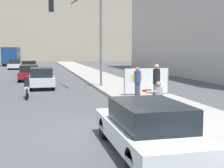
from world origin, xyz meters
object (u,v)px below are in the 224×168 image
at_px(seated_protester, 159,95).
at_px(jogger_on_sidewalk, 156,83).
at_px(traffic_light_pole, 83,26).
at_px(car_on_road_far_lane, 15,64).
at_px(parked_car_curbside, 148,127).
at_px(car_on_road_nearest, 42,78).
at_px(city_bus_on_road, 12,55).
at_px(motorcycle_on_road, 27,88).
at_px(pedestrian_behind, 138,82).
at_px(car_on_road_midblock, 29,73).
at_px(protest_banner, 146,81).
at_px(car_on_road_distant, 29,67).

distance_m(seated_protester, jogger_on_sidewalk, 2.34).
distance_m(traffic_light_pole, car_on_road_far_lane, 25.61).
height_order(traffic_light_pole, parked_car_curbside, traffic_light_pole).
bearing_deg(car_on_road_far_lane, traffic_light_pole, -75.72).
xyz_separation_m(traffic_light_pole, car_on_road_nearest, (-2.87, 1.09, -3.63)).
bearing_deg(city_bus_on_road, motorcycle_on_road, -84.53).
xyz_separation_m(jogger_on_sidewalk, car_on_road_far_lane, (-8.67, 32.04, -0.42)).
bearing_deg(pedestrian_behind, city_bus_on_road, -115.57).
bearing_deg(car_on_road_midblock, parked_car_curbside, -80.43).
bearing_deg(seated_protester, traffic_light_pole, 93.47).
distance_m(parked_car_curbside, car_on_road_far_lane, 38.93).
bearing_deg(traffic_light_pole, car_on_road_midblock, 118.87).
xyz_separation_m(seated_protester, car_on_road_far_lane, (-7.91, 34.24, -0.14)).
height_order(city_bus_on_road, motorcycle_on_road, city_bus_on_road).
bearing_deg(protest_banner, car_on_road_nearest, 133.06).
height_order(seated_protester, motorcycle_on_road, seated_protester).
bearing_deg(car_on_road_midblock, motorcycle_on_road, -89.21).
bearing_deg(parked_car_curbside, pedestrian_behind, 73.85).
bearing_deg(parked_car_curbside, seated_protester, 64.83).
bearing_deg(traffic_light_pole, protest_banner, -60.64).
relative_size(car_on_road_nearest, motorcycle_on_road, 2.05).
bearing_deg(seated_protester, motorcycle_on_road, 124.33).
height_order(pedestrian_behind, car_on_road_nearest, pedestrian_behind).
xyz_separation_m(protest_banner, car_on_road_distant, (-6.90, 20.50, -0.24)).
xyz_separation_m(car_on_road_distant, motorcycle_on_road, (0.38, -18.91, -0.19)).
relative_size(city_bus_on_road, motorcycle_on_road, 5.93).
bearing_deg(seated_protester, car_on_road_distant, 96.62).
bearing_deg(car_on_road_distant, car_on_road_far_lane, 103.41).
bearing_deg(city_bus_on_road, protest_banner, -76.34).
bearing_deg(car_on_road_nearest, parked_car_curbside, -80.42).
height_order(parked_car_curbside, car_on_road_distant, car_on_road_distant).
relative_size(seated_protester, city_bus_on_road, 0.10).
xyz_separation_m(car_on_road_midblock, car_on_road_far_lane, (-2.39, 17.56, 0.01)).
bearing_deg(car_on_road_nearest, motorcycle_on_road, -100.72).
bearing_deg(pedestrian_behind, traffic_light_pole, -108.99).
height_order(protest_banner, car_on_road_far_lane, protest_banner).
xyz_separation_m(parked_car_curbside, city_bus_on_road, (-7.38, 52.23, 1.13)).
xyz_separation_m(protest_banner, motorcycle_on_road, (-6.52, 1.58, -0.43)).
height_order(car_on_road_far_lane, motorcycle_on_road, car_on_road_far_lane).
bearing_deg(car_on_road_nearest, car_on_road_midblock, 99.53).
distance_m(pedestrian_behind, car_on_road_midblock, 14.12).
xyz_separation_m(parked_car_curbside, motorcycle_on_road, (-3.38, 10.52, -0.14)).
bearing_deg(protest_banner, car_on_road_distant, 108.60).
xyz_separation_m(car_on_road_nearest, motorcycle_on_road, (-0.85, -4.49, -0.18)).
distance_m(car_on_road_midblock, car_on_road_far_lane, 17.72).
height_order(traffic_light_pole, motorcycle_on_road, traffic_light_pole).
height_order(car_on_road_nearest, car_on_road_midblock, car_on_road_nearest).
bearing_deg(city_bus_on_road, car_on_road_nearest, -82.58).
height_order(pedestrian_behind, car_on_road_midblock, pedestrian_behind).
distance_m(jogger_on_sidewalk, motorcycle_on_road, 7.39).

